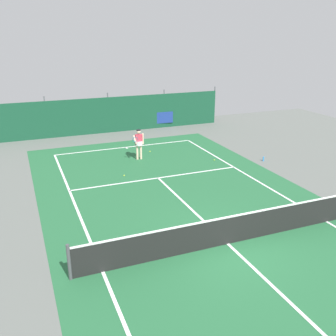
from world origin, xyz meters
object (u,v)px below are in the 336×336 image
object	(u,v)px
parked_car	(153,111)
water_bottle	(263,159)
tennis_ball_by_sideline	(150,151)
tennis_ball_midcourt	(214,160)
tennis_net	(228,230)
tennis_player	(139,142)
tennis_ball_near_player	(124,175)

from	to	relation	value
parked_car	water_bottle	bearing A→B (deg)	-74.86
tennis_ball_by_sideline	water_bottle	world-z (taller)	water_bottle
parked_car	tennis_ball_midcourt	bearing A→B (deg)	-87.05
tennis_net	parked_car	size ratio (longest dim) A/B	2.35
tennis_net	tennis_ball_midcourt	distance (m)	8.59
tennis_net	parked_car	world-z (taller)	parked_car
tennis_ball_by_sideline	parked_car	bearing A→B (deg)	68.81
tennis_player	tennis_ball_midcourt	size ratio (longest dim) A/B	24.85
tennis_net	tennis_ball_by_sideline	distance (m)	10.54
water_bottle	tennis_ball_midcourt	bearing A→B (deg)	156.41
water_bottle	tennis_net	bearing A→B (deg)	-132.45
tennis_player	tennis_ball_by_sideline	size ratio (longest dim) A/B	24.85
tennis_player	water_bottle	size ratio (longest dim) A/B	6.83
tennis_player	water_bottle	world-z (taller)	tennis_player
tennis_ball_by_sideline	water_bottle	size ratio (longest dim) A/B	0.28
tennis_ball_near_player	tennis_ball_by_sideline	world-z (taller)	same
tennis_net	water_bottle	distance (m)	9.06
tennis_ball_midcourt	water_bottle	world-z (taller)	water_bottle
tennis_net	tennis_ball_midcourt	bearing A→B (deg)	64.30
tennis_ball_near_player	tennis_ball_midcourt	size ratio (longest dim) A/B	1.00
tennis_ball_midcourt	tennis_ball_by_sideline	xyz separation A→B (m)	(-2.68, 2.76, 0.00)
tennis_player	tennis_ball_midcourt	bearing A→B (deg)	160.04
tennis_ball_near_player	parked_car	size ratio (longest dim) A/B	0.02
tennis_net	tennis_ball_by_sideline	bearing A→B (deg)	84.35
tennis_net	tennis_ball_near_player	bearing A→B (deg)	101.02
tennis_player	tennis_ball_near_player	xyz separation A→B (m)	(-1.47, -2.19, -0.93)
parked_car	water_bottle	world-z (taller)	parked_car
tennis_net	tennis_ball_near_player	world-z (taller)	tennis_net
tennis_player	parked_car	xyz separation A→B (m)	(3.85, 8.43, -0.12)
tennis_ball_by_sideline	parked_car	xyz separation A→B (m)	(2.87, 7.40, 0.81)
tennis_ball_midcourt	tennis_ball_by_sideline	size ratio (longest dim) A/B	1.00
tennis_net	tennis_player	bearing A→B (deg)	89.68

